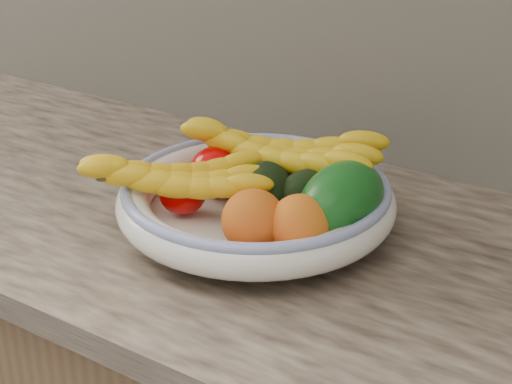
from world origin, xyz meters
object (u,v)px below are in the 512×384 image
object	(u,v)px
green_mango	(341,201)
banana_bunch_front	(176,183)
banana_bunch_back	(278,157)
fruit_bowl	(256,199)

from	to	relation	value
green_mango	banana_bunch_front	size ratio (longest dim) A/B	0.55
green_mango	banana_bunch_back	bearing A→B (deg)	159.90
banana_bunch_back	banana_bunch_front	distance (m)	0.16
green_mango	banana_bunch_front	bearing A→B (deg)	-155.33
green_mango	banana_bunch_back	xyz separation A→B (m)	(-0.13, 0.06, 0.01)
green_mango	banana_bunch_front	world-z (taller)	green_mango
fruit_bowl	banana_bunch_back	distance (m)	0.08
fruit_bowl	green_mango	world-z (taller)	green_mango
fruit_bowl	green_mango	bearing A→B (deg)	4.33
banana_bunch_front	green_mango	bearing A→B (deg)	-17.47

